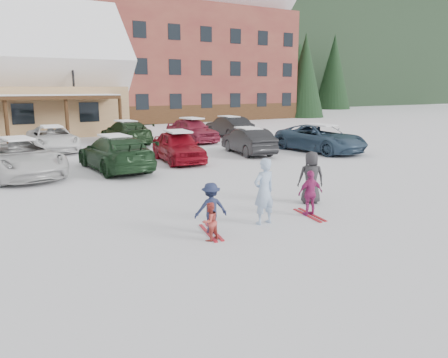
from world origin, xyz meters
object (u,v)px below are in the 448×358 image
bystander_dark (311,177)px  parked_car_11 (126,132)px  child_navy (211,208)px  parked_car_12 (192,130)px  adult_skier (264,191)px  child_magenta (310,193)px  toddler_red (210,222)px  parked_car_3 (115,153)px  parked_car_4 (178,146)px  parked_car_6 (320,138)px  alpine_hotel (163,41)px  lamp_post (74,92)px  parked_car_2 (18,157)px  parked_car_13 (229,127)px  parked_car_10 (53,139)px  parked_car_5 (248,141)px

bystander_dark → parked_car_11: bearing=-61.7°
child_navy → parked_car_12: size_ratio=0.28×
adult_skier → child_magenta: size_ratio=1.36×
toddler_red → child_magenta: child_magenta is taller
parked_car_3 → parked_car_4: (3.29, 0.67, -0.01)m
parked_car_6 → parked_car_11: (-8.26, 8.87, -0.02)m
alpine_hotel → parked_car_3: size_ratio=6.04×
lamp_post → parked_car_11: lamp_post is taller
bystander_dark → parked_car_12: size_ratio=0.35×
child_magenta → parked_car_11: 18.10m
parked_car_12 → adult_skier: bearing=-114.7°
parked_car_2 → parked_car_3: parked_car_2 is taller
child_navy → lamp_post: bearing=-82.7°
toddler_red → child_navy: 0.56m
lamp_post → parked_car_3: lamp_post is taller
bystander_dark → parked_car_13: size_ratio=0.36×
parked_car_3 → parked_car_4: 3.36m
parked_car_6 → parked_car_11: size_ratio=1.07×
parked_car_13 → child_magenta: bearing=67.2°
lamp_post → child_navy: size_ratio=4.41×
parked_car_10 → adult_skier: bearing=-81.1°
alpine_hotel → adult_skier: alpine_hotel is taller
child_magenta → parked_car_3: parked_car_3 is taller
parked_car_5 → parked_car_13: parked_car_13 is taller
parked_car_11 → alpine_hotel: bearing=-121.2°
lamp_post → parked_car_11: (1.67, -6.34, -2.47)m
toddler_red → bystander_dark: bearing=-178.5°
adult_skier → alpine_hotel: bearing=-112.7°
parked_car_11 → parked_car_13: size_ratio=1.11×
child_magenta → parked_car_4: 10.25m
parked_car_3 → parked_car_5: parked_car_3 is taller
child_navy → child_magenta: (3.12, -0.09, 0.01)m
parked_car_5 → lamp_post: bearing=-57.6°
adult_skier → parked_car_12: 18.02m
parked_car_2 → toddler_red: bearing=-83.4°
parked_car_12 → parked_car_13: bearing=13.2°
lamp_post → parked_car_4: bearing=-83.3°
parked_car_13 → parked_car_3: bearing=39.6°
adult_skier → parked_car_6: (10.50, 9.17, -0.12)m
lamp_post → parked_car_13: lamp_post is taller
alpine_hotel → lamp_post: 19.88m
child_magenta → parked_car_12: parked_car_12 is taller
child_navy → parked_car_4: (3.80, 10.14, 0.11)m
parked_car_6 → parked_car_12: bearing=114.3°
child_navy → parked_car_2: parked_car_2 is taller
parked_car_3 → parked_car_11: parked_car_3 is taller
parked_car_10 → bystander_dark: bearing=-72.2°
parked_car_2 → alpine_hotel: bearing=47.8°
alpine_hotel → parked_car_12: bearing=-108.6°
parked_car_6 → parked_car_13: bearing=90.3°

